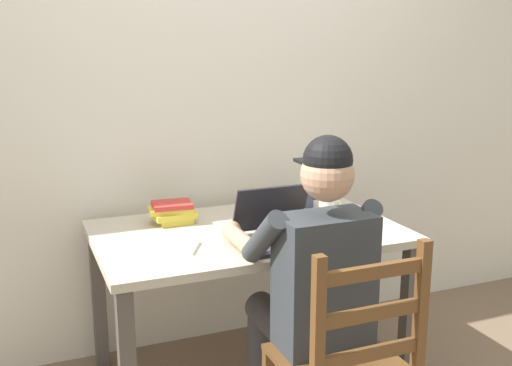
{
  "coord_description": "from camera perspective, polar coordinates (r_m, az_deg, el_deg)",
  "views": [
    {
      "loc": [
        -0.95,
        -2.42,
        1.56
      ],
      "look_at": [
        0.02,
        -0.05,
        0.95
      ],
      "focal_mm": 43.0,
      "sensor_mm": 36.0,
      "label": 1
    }
  ],
  "objects": [
    {
      "name": "desk",
      "position": [
        2.76,
        -0.77,
        -6.13
      ],
      "size": [
        1.34,
        0.83,
        0.73
      ],
      "color": "#BCB29E",
      "rests_on": "ground"
    },
    {
      "name": "back_wall",
      "position": [
        3.08,
        -4.22,
        8.57
      ],
      "size": [
        6.0,
        0.04,
        2.6
      ],
      "color": "silver",
      "rests_on": "ground"
    },
    {
      "name": "wooden_chair",
      "position": [
        2.23,
        8.46,
        -16.47
      ],
      "size": [
        0.42,
        0.42,
        0.93
      ],
      "color": "brown",
      "rests_on": "ground"
    },
    {
      "name": "computer_mouse",
      "position": [
        2.63,
        8.12,
        -4.77
      ],
      "size": [
        0.06,
        0.1,
        0.03
      ],
      "primitive_type": "ellipsoid",
      "color": "#232328",
      "rests_on": "desk"
    },
    {
      "name": "seated_person",
      "position": [
        2.35,
        5.15,
        -8.68
      ],
      "size": [
        0.5,
        0.6,
        1.23
      ],
      "color": "#33383D",
      "rests_on": "ground"
    },
    {
      "name": "coffee_mug_white",
      "position": [
        2.93,
        6.66,
        -2.19
      ],
      "size": [
        0.11,
        0.08,
        0.09
      ],
      "color": "silver",
      "rests_on": "desk"
    },
    {
      "name": "paper_pile_near_laptop",
      "position": [
        2.51,
        -8.21,
        -5.91
      ],
      "size": [
        0.28,
        0.25,
        0.01
      ],
      "primitive_type": "cube",
      "rotation": [
        0.0,
        0.0,
        -0.49
      ],
      "color": "white",
      "rests_on": "desk"
    },
    {
      "name": "laptop",
      "position": [
        2.56,
        2.2,
        -4.3
      ],
      "size": [
        0.33,
        0.32,
        0.22
      ],
      "color": "#232328",
      "rests_on": "desk"
    },
    {
      "name": "paper_pile_back_corner",
      "position": [
        2.57,
        4.64,
        -5.37
      ],
      "size": [
        0.27,
        0.25,
        0.01
      ],
      "primitive_type": "cube",
      "rotation": [
        0.0,
        0.0,
        0.49
      ],
      "color": "silver",
      "rests_on": "desk"
    },
    {
      "name": "book_stack_main",
      "position": [
        2.83,
        -7.73,
        -2.69
      ],
      "size": [
        0.22,
        0.16,
        0.1
      ],
      "color": "gold",
      "rests_on": "desk"
    },
    {
      "name": "book_stack_side",
      "position": [
        2.99,
        1.28,
        -2.07
      ],
      "size": [
        0.2,
        0.16,
        0.07
      ],
      "color": "gold",
      "rests_on": "desk"
    },
    {
      "name": "coffee_mug_dark",
      "position": [
        3.08,
        4.71,
        -1.31
      ],
      "size": [
        0.11,
        0.08,
        0.1
      ],
      "color": "#2D384C",
      "rests_on": "desk"
    }
  ]
}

